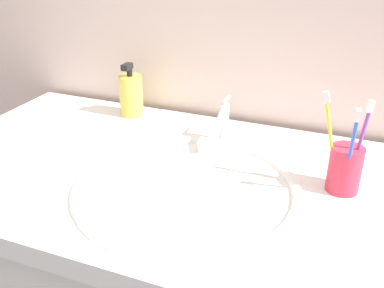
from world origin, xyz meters
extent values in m
cube|color=white|center=(0.00, 0.00, 0.82)|extent=(1.28, 0.66, 0.05)
ellipsoid|color=white|center=(0.01, -0.06, 0.80)|extent=(0.42, 0.42, 0.09)
torus|color=white|center=(0.01, -0.06, 0.84)|extent=(0.48, 0.48, 0.02)
cylinder|color=#595B60|center=(0.01, -0.06, 0.76)|extent=(0.03, 0.03, 0.01)
cylinder|color=silver|center=(0.01, 0.19, 0.89)|extent=(0.02, 0.02, 0.10)
cylinder|color=silver|center=(0.01, 0.15, 0.91)|extent=(0.02, 0.10, 0.07)
cylinder|color=silver|center=(0.01, 0.21, 0.95)|extent=(0.01, 0.05, 0.01)
cylinder|color=#D8334C|center=(0.31, 0.06, 0.89)|extent=(0.07, 0.07, 0.10)
cylinder|color=blue|center=(0.32, 0.03, 0.94)|extent=(0.01, 0.04, 0.18)
cube|color=white|center=(0.32, 0.01, 1.03)|extent=(0.01, 0.02, 0.03)
cylinder|color=purple|center=(0.33, 0.06, 0.94)|extent=(0.02, 0.01, 0.18)
cube|color=white|center=(0.34, 0.06, 1.03)|extent=(0.02, 0.01, 0.02)
cylinder|color=yellow|center=(0.28, 0.05, 0.95)|extent=(0.05, 0.01, 0.19)
cube|color=white|center=(0.26, 0.05, 1.04)|extent=(0.02, 0.01, 0.03)
cylinder|color=#DBCC4C|center=(-0.29, 0.26, 0.90)|extent=(0.07, 0.07, 0.12)
cylinder|color=black|center=(-0.29, 0.26, 0.97)|extent=(0.02, 0.02, 0.02)
cube|color=black|center=(-0.29, 0.25, 0.99)|extent=(0.02, 0.04, 0.02)
camera|label=1|loc=(0.31, -0.78, 1.34)|focal=41.11mm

